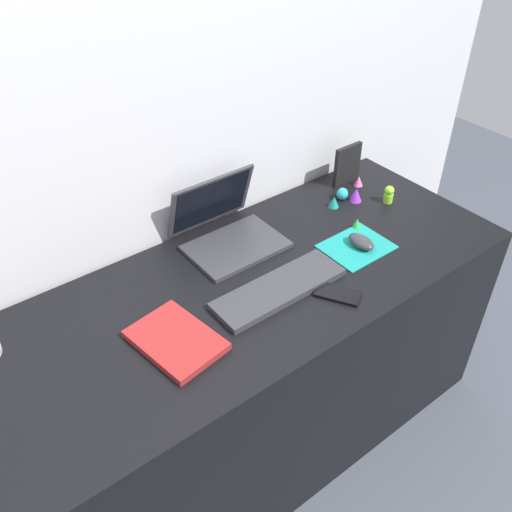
{
  "coord_description": "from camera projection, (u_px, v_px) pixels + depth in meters",
  "views": [
    {
      "loc": [
        -0.73,
        -0.98,
        1.8
      ],
      "look_at": [
        0.03,
        0.0,
        0.83
      ],
      "focal_mm": 38.79,
      "sensor_mm": 36.0,
      "label": 1
    }
  ],
  "objects": [
    {
      "name": "laptop",
      "position": [
        225.0,
        226.0,
        1.76
      ],
      "size": [
        0.3,
        0.28,
        0.21
      ],
      "color": "#333338",
      "rests_on": "desk"
    },
    {
      "name": "toy_figurine_cyan",
      "position": [
        342.0,
        194.0,
        1.97
      ],
      "size": [
        0.04,
        0.04,
        0.05
      ],
      "primitive_type": "ellipsoid",
      "color": "#28B7CC",
      "rests_on": "desk"
    },
    {
      "name": "desk",
      "position": [
        249.0,
        368.0,
        1.85
      ],
      "size": [
        1.69,
        0.66,
        0.74
      ],
      "primitive_type": "cube",
      "color": "black",
      "rests_on": "ground_plane"
    },
    {
      "name": "cell_phone",
      "position": [
        338.0,
        294.0,
        1.58
      ],
      "size": [
        0.12,
        0.14,
        0.01
      ],
      "primitive_type": "cube",
      "rotation": [
        0.0,
        0.0,
        0.54
      ],
      "color": "black",
      "rests_on": "desk"
    },
    {
      "name": "toy_figurine_lime",
      "position": [
        389.0,
        194.0,
        1.95
      ],
      "size": [
        0.03,
        0.03,
        0.06
      ],
      "color": "#8CDB33",
      "rests_on": "desk"
    },
    {
      "name": "back_wall",
      "position": [
        180.0,
        210.0,
        1.81
      ],
      "size": [
        2.89,
        0.05,
        1.61
      ],
      "primitive_type": "cube",
      "color": "silver",
      "rests_on": "ground_plane"
    },
    {
      "name": "notebook_pad",
      "position": [
        176.0,
        340.0,
        1.43
      ],
      "size": [
        0.2,
        0.26,
        0.02
      ],
      "primitive_type": "cube",
      "rotation": [
        0.0,
        0.0,
        0.15
      ],
      "color": "maroon",
      "rests_on": "desk"
    },
    {
      "name": "toy_figurine_pink",
      "position": [
        359.0,
        181.0,
        2.05
      ],
      "size": [
        0.03,
        0.03,
        0.04
      ],
      "primitive_type": "cone",
      "color": "pink",
      "rests_on": "desk"
    },
    {
      "name": "ground_plane",
      "position": [
        250.0,
        433.0,
        2.08
      ],
      "size": [
        6.0,
        6.0,
        0.0
      ],
      "primitive_type": "plane",
      "color": "#474C56"
    },
    {
      "name": "toy_figurine_teal",
      "position": [
        334.0,
        202.0,
        1.93
      ],
      "size": [
        0.04,
        0.04,
        0.04
      ],
      "primitive_type": "cone",
      "color": "teal",
      "rests_on": "desk"
    },
    {
      "name": "picture_frame",
      "position": [
        347.0,
        164.0,
        2.03
      ],
      "size": [
        0.12,
        0.02,
        0.15
      ],
      "primitive_type": "cube",
      "color": "black",
      "rests_on": "desk"
    },
    {
      "name": "keyboard",
      "position": [
        279.0,
        289.0,
        1.59
      ],
      "size": [
        0.41,
        0.13,
        0.02
      ],
      "primitive_type": "cube",
      "color": "#333338",
      "rests_on": "desk"
    },
    {
      "name": "toy_figurine_purple",
      "position": [
        356.0,
        195.0,
        1.96
      ],
      "size": [
        0.04,
        0.04,
        0.05
      ],
      "primitive_type": "cone",
      "color": "purple",
      "rests_on": "desk"
    },
    {
      "name": "toy_figurine_green",
      "position": [
        357.0,
        224.0,
        1.83
      ],
      "size": [
        0.03,
        0.03,
        0.04
      ],
      "primitive_type": "cone",
      "color": "green",
      "rests_on": "desk"
    },
    {
      "name": "mousepad",
      "position": [
        356.0,
        247.0,
        1.76
      ],
      "size": [
        0.21,
        0.17,
        0.0
      ],
      "primitive_type": "cube",
      "color": "teal",
      "rests_on": "desk"
    },
    {
      "name": "mouse",
      "position": [
        361.0,
        242.0,
        1.75
      ],
      "size": [
        0.06,
        0.1,
        0.03
      ],
      "primitive_type": "ellipsoid",
      "color": "#333338",
      "rests_on": "mousepad"
    }
  ]
}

